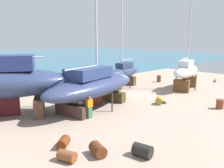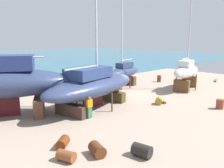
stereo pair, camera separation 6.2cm
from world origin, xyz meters
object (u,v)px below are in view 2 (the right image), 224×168
barrel_tipped_center (220,104)px  sailboat_far_slipway (93,85)px  barrel_tipped_right (159,101)px  barrel_tipped_left (66,156)px  sailboat_mid_port (123,73)px  barrel_rust_far (63,142)px  barrel_rust_mid (142,150)px  barrel_rust_near (159,79)px  sailboat_large_starboard (186,72)px  sailboat_small_center (0,83)px  worker (89,107)px  barrel_blue_faded (97,150)px

barrel_tipped_center → sailboat_far_slipway: bearing=134.0°
barrel_tipped_right → barrel_tipped_left: barrel_tipped_right is taller
sailboat_mid_port → barrel_rust_far: (-13.76, -8.46, -1.47)m
barrel_rust_far → barrel_tipped_center: size_ratio=1.08×
barrel_rust_far → barrel_tipped_left: 1.51m
barrel_tipped_center → barrel_rust_mid: barrel_tipped_center is taller
barrel_rust_near → barrel_tipped_right: (-9.09, -6.25, -0.13)m
barrel_tipped_right → barrel_rust_mid: size_ratio=0.81×
barrel_rust_near → sailboat_large_starboard: bearing=-109.7°
sailboat_small_center → barrel_rust_mid: 11.55m
worker → barrel_tipped_right: (6.74, -1.42, -0.54)m
barrel_rust_near → barrel_tipped_center: (-6.61, -10.53, -0.05)m
worker → barrel_tipped_center: bearing=-121.1°
sailboat_far_slipway → barrel_rust_far: (-5.81, -4.51, -1.66)m
barrel_rust_near → barrel_tipped_right: barrel_rust_near is taller
barrel_blue_faded → barrel_tipped_center: 12.45m
sailboat_small_center → sailboat_far_slipway: sailboat_small_center is taller
sailboat_small_center → barrel_blue_faded: (1.20, -9.39, -2.26)m
barrel_rust_far → sailboat_mid_port: bearing=31.6°
sailboat_mid_port → barrel_rust_mid: (-11.52, -12.03, -1.42)m
sailboat_far_slipway → barrel_rust_near: sailboat_far_slipway is taller
sailboat_mid_port → barrel_blue_faded: (-13.02, -10.41, -1.44)m
worker → barrel_tipped_right: size_ratio=2.20×
sailboat_large_starboard → barrel_tipped_right: size_ratio=14.19×
barrel_rust_near → barrel_tipped_left: (-20.42, -8.80, -0.18)m
barrel_tipped_right → barrel_tipped_center: bearing=-60.0°
barrel_tipped_right → barrel_rust_far: size_ratio=0.88×
barrel_tipped_left → barrel_rust_mid: 3.67m
worker → barrel_tipped_center: (9.21, -5.70, -0.46)m
barrel_blue_faded → barrel_rust_mid: (1.50, -1.62, 0.01)m
worker → barrel_rust_far: worker is taller
sailboat_mid_port → barrel_tipped_right: size_ratio=14.70×
sailboat_large_starboard → barrel_tipped_right: sailboat_large_starboard is taller
worker → barrel_rust_near: worker is taller
sailboat_large_starboard → barrel_tipped_left: bearing=178.1°
barrel_tipped_left → sailboat_mid_port: bearing=34.2°
barrel_rust_near → barrel_rust_far: 21.12m
barrel_tipped_right → barrel_rust_mid: barrel_rust_mid is taller
barrel_tipped_right → barrel_rust_far: bearing=-173.5°
barrel_tipped_center → barrel_rust_mid: size_ratio=0.85×
worker → barrel_tipped_right: 6.91m
sailboat_large_starboard → barrel_rust_near: sailboat_large_starboard is taller
barrel_rust_mid → barrel_tipped_left: bearing=142.7°
barrel_rust_mid → sailboat_small_center: bearing=103.8°
sailboat_far_slipway → worker: (-1.88, -1.88, -1.08)m
worker → sailboat_mid_port: bearing=-58.6°
barrel_tipped_right → sailboat_mid_port: bearing=66.9°
sailboat_large_starboard → sailboat_far_slipway: sailboat_far_slipway is taller
barrel_tipped_right → sailboat_large_starboard: bearing=11.4°
barrel_tipped_left → barrel_tipped_center: bearing=-7.1°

